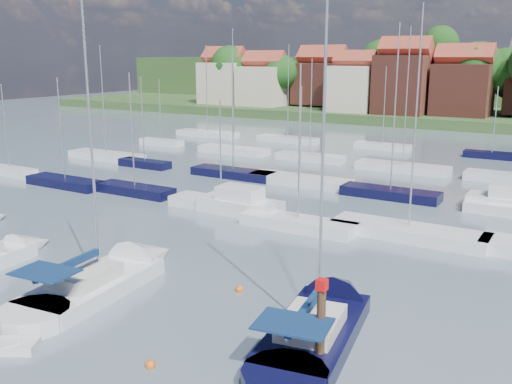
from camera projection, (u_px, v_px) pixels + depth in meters
The scene contains 8 objects.
ground at pixel (384, 177), 60.12m from camera, with size 260.00×260.00×0.00m, color #4D6068.
sailboat_centre at pixel (115, 276), 32.10m from camera, with size 4.69×13.33×17.66m.
sailboat_navy at pixel (325, 319), 26.85m from camera, with size 5.37×13.19×17.69m.
tender at pixel (9, 346), 24.62m from camera, with size 2.69×2.18×0.53m.
timber_piling at pixel (320, 350), 22.79m from camera, with size 0.40×0.40×6.23m.
buoy_d at pixel (150, 367), 23.34m from camera, with size 0.44×0.44×0.44m, color #D85914.
buoy_e at pixel (239, 291), 30.86m from camera, with size 0.46×0.46×0.46m, color #D85914.
marina_field at pixel (387, 183), 55.02m from camera, with size 79.62×41.41×15.93m.
Camera 1 is at (18.63, -17.44, 12.42)m, focal length 40.00 mm.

